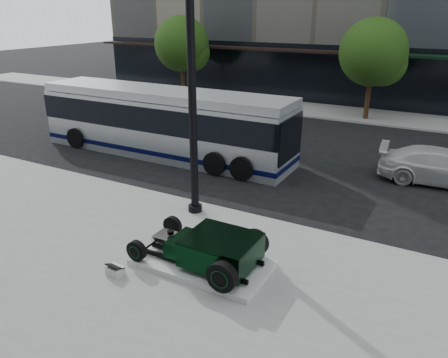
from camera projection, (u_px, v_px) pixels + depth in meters
The scene contains 9 objects.
ground at pixel (259, 192), 15.86m from camera, with size 120.00×120.00×0.00m, color black.
sidewalk_far at pixel (352, 114), 27.26m from camera, with size 70.00×4.00×0.12m, color gray.
street_trees at pixel (376, 55), 24.64m from camera, with size 29.80×3.80×5.70m.
display_plinth at pixel (202, 263), 11.07m from camera, with size 3.40×1.80×0.15m, color silver.
hot_rod at pixel (213, 249), 10.73m from camera, with size 3.22×2.00×0.81m.
info_plaque at pixel (115, 270), 10.67m from camera, with size 0.43×0.34×0.31m.
lamppost at pixel (192, 95), 12.73m from camera, with size 0.45×0.45×8.11m.
transit_bus at pixel (164, 122), 19.50m from camera, with size 12.12×2.88×2.92m.
white_sedan at pixel (442, 167), 16.41m from camera, with size 1.85×4.55×1.32m, color silver.
Camera 1 is at (5.92, -13.41, 6.21)m, focal length 35.00 mm.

